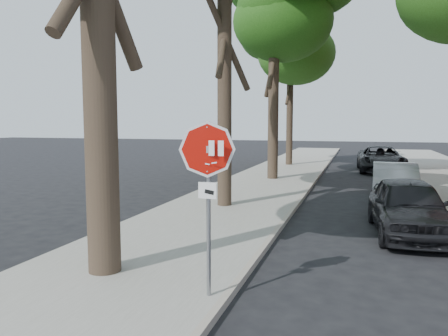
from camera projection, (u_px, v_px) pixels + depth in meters
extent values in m
plane|color=black|center=(254.00, 309.00, 6.37)|extent=(120.00, 120.00, 0.00)
cube|color=gray|center=(261.00, 185.00, 18.50)|extent=(4.00, 55.00, 0.12)
cube|color=#9E9384|center=(310.00, 187.00, 17.90)|extent=(0.12, 55.00, 0.13)
cube|color=#9E9384|center=(427.00, 192.00, 16.61)|extent=(0.12, 55.00, 0.13)
cylinder|color=gray|center=(209.00, 210.00, 6.42)|extent=(0.06, 0.06, 2.60)
cube|color=#99999E|center=(208.00, 149.00, 6.30)|extent=(0.05, 0.06, 0.10)
cylinder|color=#99999E|center=(208.00, 149.00, 6.30)|extent=(0.76, 0.32, 0.82)
cylinder|color=white|center=(207.00, 149.00, 6.29)|extent=(0.76, 0.32, 0.82)
cylinder|color=#BC1007|center=(207.00, 149.00, 6.28)|extent=(0.68, 0.29, 0.74)
cube|color=white|center=(193.00, 148.00, 6.33)|extent=(0.08, 0.00, 0.22)
cube|color=white|center=(202.00, 148.00, 6.29)|extent=(0.08, 0.00, 0.22)
cube|color=white|center=(211.00, 148.00, 6.25)|extent=(0.08, 0.00, 0.22)
cube|color=white|center=(221.00, 148.00, 6.21)|extent=(0.08, 0.00, 0.22)
cube|color=silver|center=(200.00, 162.00, 6.32)|extent=(0.08, 0.00, 0.03)
cube|color=silver|center=(207.00, 164.00, 6.29)|extent=(0.08, 0.00, 0.03)
cube|color=silver|center=(214.00, 163.00, 6.26)|extent=(0.08, 0.00, 0.03)
cube|color=white|center=(208.00, 190.00, 6.35)|extent=(0.28, 0.02, 0.24)
cube|color=black|center=(209.00, 192.00, 6.34)|extent=(0.15, 0.00, 0.08)
cylinder|color=black|center=(225.00, 51.00, 13.28)|extent=(0.44, 0.44, 9.50)
cylinder|color=black|center=(274.00, 69.00, 19.85)|extent=(0.48, 0.48, 10.00)
ellipsoid|color=#103A0B|center=(274.00, 6.00, 19.56)|extent=(4.62, 4.62, 3.70)
ellipsoid|color=#103A0B|center=(260.00, 21.00, 20.64)|extent=(4.20, 4.20, 3.36)
cylinder|color=black|center=(290.00, 91.00, 26.64)|extent=(0.40, 0.40, 9.00)
ellipsoid|color=#265012|center=(291.00, 49.00, 26.38)|extent=(4.16, 4.16, 3.33)
ellipsoid|color=#265012|center=(306.00, 30.00, 25.47)|extent=(3.40, 3.40, 2.72)
ellipsoid|color=#265012|center=(280.00, 58.00, 27.36)|extent=(3.78, 3.78, 3.02)
imported|color=black|center=(408.00, 207.00, 10.51)|extent=(1.91, 4.15, 1.38)
imported|color=#9D9DA4|center=(395.00, 183.00, 14.65)|extent=(1.53, 4.11, 1.34)
imported|color=black|center=(381.00, 159.00, 24.02)|extent=(2.56, 5.17, 1.41)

